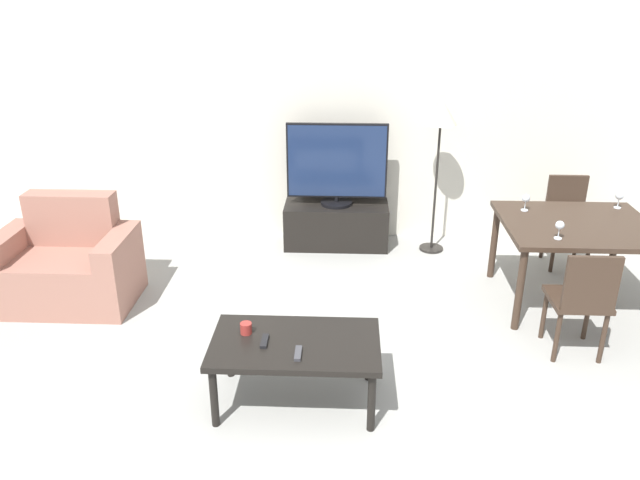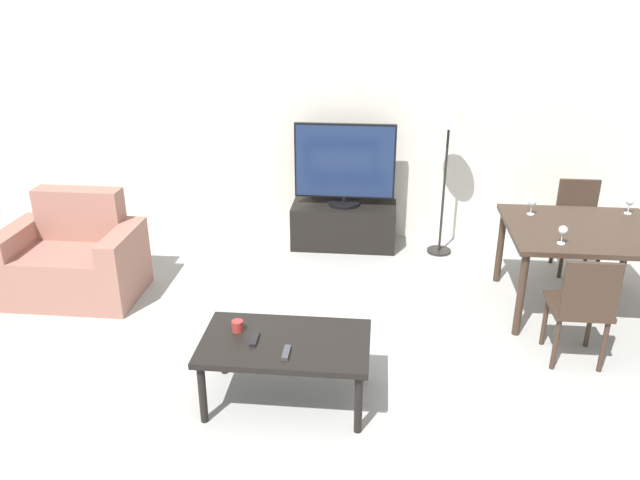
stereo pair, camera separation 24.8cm
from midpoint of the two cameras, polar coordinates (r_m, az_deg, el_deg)
name	(u,v)px [view 1 (the left image)]	position (r m, az deg, el deg)	size (l,w,h in m)	color
ground_plane	(336,458)	(3.82, -0.48, -19.38)	(18.00, 18.00, 0.00)	#9E9E99
wall_back	(345,109)	(6.40, 1.15, 11.88)	(7.93, 0.06, 2.70)	silver
armchair	(68,266)	(5.73, -23.22, -2.25)	(1.11, 0.73, 0.89)	#9E6B5B
tv_stand	(336,225)	(6.42, 0.39, 1.42)	(1.05, 0.48, 0.44)	black
tv	(337,165)	(6.21, 0.40, 6.90)	(1.00, 0.32, 0.83)	black
coffee_table	(295,348)	(4.01, -4.06, -9.86)	(1.07, 0.64, 0.45)	black
dining_table	(577,232)	(5.48, 21.24, 0.69)	(1.20, 1.06, 0.73)	#38281E
dining_chair_near	(582,298)	(4.76, 21.48, -4.95)	(0.40, 0.40, 0.85)	#38281E
dining_chair_far	(567,216)	(6.34, 20.63, 2.06)	(0.40, 0.40, 0.85)	#38281E
floor_lamp	(441,123)	(6.06, 9.80, 10.51)	(0.30, 0.30, 1.53)	black
remote_primary	(298,353)	(3.85, -3.89, -10.33)	(0.04, 0.15, 0.02)	#38383D
remote_secondary	(265,341)	(3.99, -6.89, -9.19)	(0.04, 0.15, 0.02)	black
cup_white_near	(246,328)	(4.08, -8.53, -8.01)	(0.08, 0.08, 0.07)	maroon
wine_glass_left	(619,197)	(5.91, 24.62, 3.59)	(0.07, 0.07, 0.15)	silver
wine_glass_center	(526,199)	(5.56, 17.10, 3.56)	(0.07, 0.07, 0.15)	silver
wine_glass_right	(560,226)	(5.02, 19.76, 1.17)	(0.07, 0.07, 0.15)	silver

